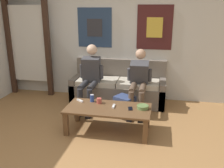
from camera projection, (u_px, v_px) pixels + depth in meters
ground_plane at (67, 163)px, 3.20m from camera, size 18.00×18.00×0.00m
wall_back at (109, 38)px, 5.25m from camera, size 10.00×0.07×2.55m
door_frame at (28, 41)px, 5.40m from camera, size 1.00×0.10×2.15m
couch at (119, 88)px, 5.17m from camera, size 1.90×0.71×0.86m
coffee_table at (108, 111)px, 3.92m from camera, size 1.32×0.64×0.41m
person_seated_adult at (90, 75)px, 4.77m from camera, size 0.47×0.83×1.22m
person_seated_teen at (139, 79)px, 4.64m from camera, size 0.47×0.91×1.15m
backpack at (124, 107)px, 4.51m from camera, size 0.41×0.40×0.38m
ceramic_bowl at (143, 107)px, 3.84m from camera, size 0.18×0.18×0.06m
pillar_candle at (99, 101)px, 4.06m from camera, size 0.08×0.08×0.10m
drink_can_blue at (92, 98)px, 4.12m from camera, size 0.07×0.07×0.12m
game_controller_near_left at (114, 106)px, 3.92m from camera, size 0.04×0.15×0.03m
game_controller_near_right at (80, 100)px, 4.15m from camera, size 0.14×0.11×0.03m
cell_phone at (130, 108)px, 3.85m from camera, size 0.09×0.15×0.01m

